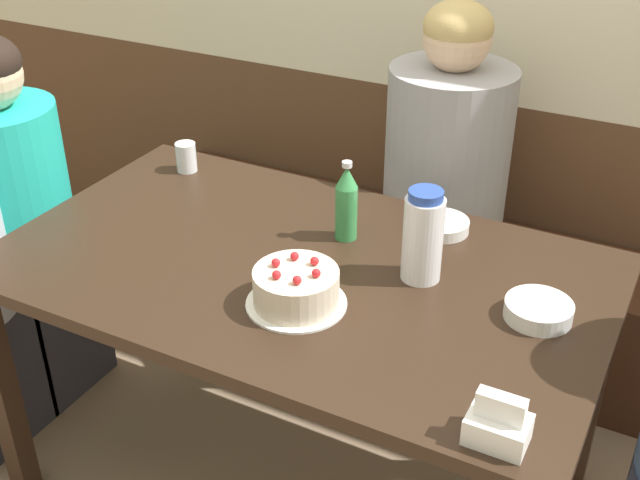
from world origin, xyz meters
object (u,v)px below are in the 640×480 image
(soju_bottle, at_px, (346,202))
(bowl_rice_small, at_px, (538,310))
(water_pitcher, at_px, (423,236))
(person_dark_striped, at_px, (443,204))
(bench_seat, at_px, (413,281))
(birthday_cake, at_px, (296,288))
(napkin_holder, at_px, (498,425))
(person_pale_blue_shirt, at_px, (18,228))
(glass_water_tall, at_px, (186,157))
(bowl_soup_white, at_px, (441,225))

(soju_bottle, height_order, bowl_rice_small, soju_bottle)
(water_pitcher, distance_m, person_dark_striped, 0.68)
(bench_seat, bearing_deg, bowl_rice_small, -53.83)
(birthday_cake, relative_size, person_dark_striped, 0.18)
(bench_seat, xyz_separation_m, napkin_holder, (0.60, -1.19, 0.57))
(birthday_cake, distance_m, person_dark_striped, 0.87)
(napkin_holder, distance_m, person_pale_blue_shirt, 1.66)
(bowl_rice_small, relative_size, person_dark_striped, 0.12)
(water_pitcher, relative_size, person_pale_blue_shirt, 0.19)
(birthday_cake, relative_size, soju_bottle, 1.08)
(bowl_rice_small, xyz_separation_m, glass_water_tall, (-1.13, 0.26, 0.02))
(bowl_rice_small, bearing_deg, person_dark_striped, 124.48)
(glass_water_tall, bearing_deg, bench_seat, 43.09)
(person_dark_striped, bearing_deg, bench_seat, -136.60)
(birthday_cake, relative_size, bowl_rice_small, 1.53)
(napkin_holder, height_order, person_pale_blue_shirt, person_pale_blue_shirt)
(glass_water_tall, bearing_deg, bowl_soup_white, 0.50)
(bowl_rice_small, bearing_deg, bench_seat, 126.17)
(bench_seat, distance_m, soju_bottle, 0.92)
(person_pale_blue_shirt, xyz_separation_m, person_dark_striped, (1.13, 0.67, 0.04))
(bench_seat, height_order, person_dark_striped, person_dark_striped)
(bench_seat, distance_m, birthday_cake, 1.14)
(bench_seat, bearing_deg, water_pitcher, -69.29)
(bench_seat, height_order, napkin_holder, napkin_holder)
(birthday_cake, xyz_separation_m, bowl_soup_white, (0.17, 0.47, -0.03))
(soju_bottle, relative_size, bowl_soup_white, 1.48)
(birthday_cake, bearing_deg, person_pale_blue_shirt, 170.72)
(bench_seat, height_order, bowl_soup_white, bowl_soup_white)
(bowl_soup_white, xyz_separation_m, bowl_rice_small, (0.32, -0.27, 0.00))
(bowl_soup_white, relative_size, person_dark_striped, 0.11)
(napkin_holder, xyz_separation_m, person_pale_blue_shirt, (-1.61, 0.38, -0.21))
(bench_seat, bearing_deg, napkin_holder, -63.17)
(water_pitcher, relative_size, person_dark_striped, 0.18)
(napkin_holder, height_order, bowl_rice_small, napkin_holder)
(person_dark_striped, bearing_deg, bowl_soup_white, 17.93)
(bowl_soup_white, relative_size, bowl_rice_small, 0.96)
(glass_water_tall, distance_m, person_dark_striped, 0.80)
(bench_seat, xyz_separation_m, water_pitcher, (0.28, -0.75, 0.64))
(bowl_soup_white, xyz_separation_m, glass_water_tall, (-0.81, -0.01, 0.03))
(napkin_holder, bearing_deg, person_pale_blue_shirt, 166.53)
(birthday_cake, relative_size, bowl_soup_white, 1.59)
(water_pitcher, xyz_separation_m, bowl_soup_white, (-0.03, 0.24, -0.10))
(water_pitcher, distance_m, bowl_soup_white, 0.26)
(bench_seat, relative_size, person_dark_striped, 1.65)
(water_pitcher, bearing_deg, person_dark_striped, 104.27)
(glass_water_tall, xyz_separation_m, person_pale_blue_shirt, (-0.45, -0.29, -0.22))
(napkin_holder, xyz_separation_m, bowl_soup_white, (-0.35, 0.68, -0.02))
(person_pale_blue_shirt, bearing_deg, birthday_cake, -9.28)
(napkin_holder, bearing_deg, water_pitcher, 125.79)
(soju_bottle, xyz_separation_m, napkin_holder, (0.56, -0.53, -0.06))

